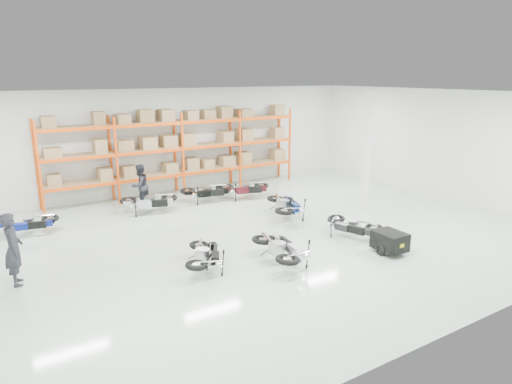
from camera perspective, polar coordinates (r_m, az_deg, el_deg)
room at (r=14.34m, az=0.31°, el=3.12°), size 18.00×18.00×18.00m
pallet_rack at (r=20.01m, az=-9.67°, el=6.20°), size 11.28×0.98×3.62m
structural_column at (r=17.97m, az=13.64°, el=5.04°), size 0.25×0.25×4.50m
moto_blue_centre at (r=16.57m, az=3.78°, el=-1.23°), size 1.66×2.17×1.26m
moto_silver_left at (r=12.54m, az=3.28°, el=-6.58°), size 1.21×2.00×1.22m
moto_black_far_left at (r=12.31m, az=-6.34°, el=-7.39°), size 1.52×1.86×1.08m
moto_touring_right at (r=14.89m, az=11.84°, el=-3.70°), size 1.23×1.83×1.08m
trailer at (r=13.90m, az=16.37°, el=-5.91°), size 0.81×1.53×0.64m
moto_back_a at (r=16.57m, az=-26.75°, el=-3.14°), size 1.78×1.16×1.06m
moto_back_b at (r=17.61m, az=-13.22°, el=-0.76°), size 2.02×1.41×1.19m
moto_back_c at (r=18.75m, az=-6.18°, el=0.45°), size 1.95×1.25×1.17m
moto_back_d at (r=19.15m, az=-1.36°, el=0.83°), size 2.00×1.43×1.17m
person_left at (r=12.73m, az=-28.07°, el=-6.32°), size 0.47×0.69×1.86m
person_back at (r=18.44m, az=-14.30°, el=0.78°), size 1.03×0.96×1.69m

